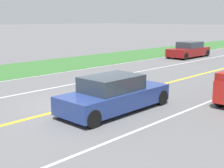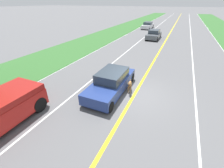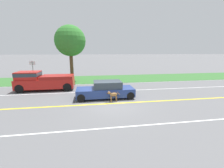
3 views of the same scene
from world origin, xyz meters
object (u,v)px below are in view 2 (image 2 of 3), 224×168
at_px(ego_car, 111,82).
at_px(car_trailing_mid, 148,25).
at_px(dog, 130,84).
at_px(car_trailing_near, 154,35).

distance_m(ego_car, car_trailing_mid, 27.23).
relative_size(dog, car_trailing_mid, 0.22).
distance_m(dog, car_trailing_mid, 27.01).
height_order(dog, car_trailing_near, car_trailing_near).
bearing_deg(car_trailing_near, ego_car, 91.47).
bearing_deg(car_trailing_mid, dog, 99.95).
height_order(ego_car, car_trailing_near, ego_car).
bearing_deg(ego_car, car_trailing_near, -88.53).
bearing_deg(ego_car, dog, -160.39).
xyz_separation_m(ego_car, car_trailing_mid, (3.55, -27.00, -0.02)).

